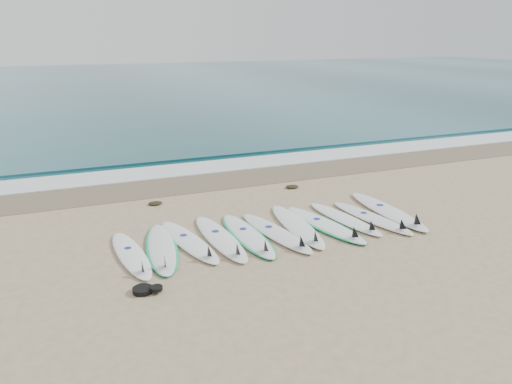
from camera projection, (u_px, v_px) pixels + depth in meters
name	position (u px, v px, depth m)	size (l,w,h in m)	color
ground	(274.00, 234.00, 10.20)	(120.00, 120.00, 0.00)	tan
ocean	(103.00, 85.00, 38.84)	(120.00, 55.00, 0.03)	#1E5965
wet_sand_band	(213.00, 181.00, 13.81)	(120.00, 1.80, 0.01)	brown
foam_band	(199.00, 168.00, 15.04)	(120.00, 1.40, 0.04)	silver
wave_crest	(186.00, 156.00, 16.35)	(120.00, 1.00, 0.10)	#1E5965
surfboard_0	(132.00, 255.00, 9.09)	(0.67, 2.34, 0.29)	white
surfboard_1	(162.00, 248.00, 9.39)	(0.93, 2.53, 0.31)	white
surfboard_2	(190.00, 242.00, 9.66)	(0.91, 2.50, 0.31)	white
surfboard_3	(221.00, 238.00, 9.81)	(0.62, 2.59, 0.33)	white
surfboard_4	(248.00, 235.00, 9.98)	(0.62, 2.51, 0.32)	white
surfboard_5	(277.00, 233.00, 10.08)	(0.88, 2.54, 0.32)	white
surfboard_6	(298.00, 226.00, 10.43)	(0.76, 2.67, 0.34)	white
surfboard_7	(325.00, 225.00, 10.54)	(1.04, 2.61, 0.32)	white
surfboard_8	(346.00, 219.00, 10.84)	(0.80, 2.40, 0.30)	white
surfboard_9	(373.00, 218.00, 10.90)	(0.89, 2.46, 0.31)	white
surfboard_10	(389.00, 211.00, 11.29)	(0.64, 2.83, 0.36)	white
seaweed_near	(155.00, 203.00, 11.91)	(0.34, 0.26, 0.07)	black
seaweed_far	(292.00, 187.00, 13.19)	(0.35, 0.27, 0.07)	black
leash_coil	(146.00, 290.00, 7.87)	(0.46, 0.36, 0.11)	black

